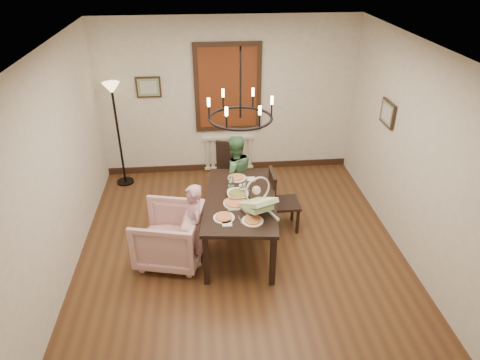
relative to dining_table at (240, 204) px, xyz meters
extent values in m
cube|color=#472818|center=(0.00, -0.15, -0.71)|extent=(4.50, 5.00, 0.01)
cube|color=white|center=(0.00, -0.15, 2.09)|extent=(4.50, 5.00, 0.01)
cube|color=silver|center=(0.00, 2.35, 0.69)|extent=(4.50, 0.01, 2.80)
cube|color=silver|center=(-2.25, -0.15, 0.69)|extent=(0.01, 5.00, 2.80)
cube|color=silver|center=(2.25, -0.15, 0.69)|extent=(0.01, 5.00, 2.80)
cube|color=black|center=(0.00, 0.00, 0.06)|extent=(1.13, 1.78, 0.05)
cube|color=black|center=(-0.50, -0.73, -0.33)|extent=(0.07, 0.07, 0.74)
cube|color=black|center=(-0.33, 0.82, -0.33)|extent=(0.07, 0.07, 0.74)
cube|color=black|center=(0.33, -0.82, -0.33)|extent=(0.07, 0.07, 0.74)
cube|color=black|center=(0.50, 0.73, -0.33)|extent=(0.07, 0.07, 0.74)
imported|color=#C9999C|center=(-0.98, -0.20, -0.32)|extent=(1.03, 1.01, 0.78)
imported|color=#C48B99|center=(-0.64, -0.30, -0.21)|extent=(0.33, 0.41, 0.99)
imported|color=#487A4F|center=(-0.01, 0.92, -0.17)|extent=(0.62, 0.54, 1.08)
imported|color=white|center=(-0.03, 0.04, 0.13)|extent=(0.35, 0.35, 0.09)
cylinder|color=tan|center=(-0.08, -0.13, 0.11)|extent=(0.32, 0.32, 0.04)
cylinder|color=silver|center=(0.02, 0.05, 0.16)|extent=(0.07, 0.07, 0.14)
cube|color=maroon|center=(0.00, 2.31, 0.89)|extent=(1.00, 0.03, 1.40)
cube|color=black|center=(-1.35, 2.32, 0.94)|extent=(0.42, 0.03, 0.36)
cube|color=black|center=(2.21, 0.75, 0.94)|extent=(0.03, 0.42, 0.36)
torus|color=black|center=(0.00, 0.00, 1.24)|extent=(0.80, 0.80, 0.04)
camera|label=1|loc=(-0.46, -4.87, 3.15)|focal=32.00mm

